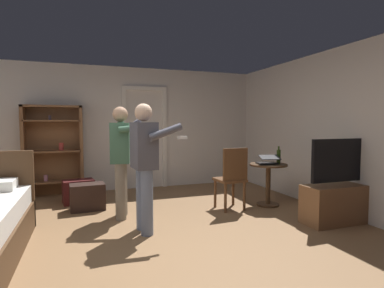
{
  "coord_description": "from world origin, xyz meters",
  "views": [
    {
      "loc": [
        -0.62,
        -3.39,
        1.38
      ],
      "look_at": [
        0.8,
        0.6,
        1.09
      ],
      "focal_mm": 28.75,
      "sensor_mm": 36.0,
      "label": 1
    }
  ],
  "objects_px": {
    "bookshelf": "(54,147)",
    "suitcase_small": "(87,197)",
    "bottle_on_table": "(279,157)",
    "person_blue_shirt": "(145,159)",
    "wooden_chair": "(232,176)",
    "laptop": "(268,161)",
    "tv_flatscreen": "(340,198)",
    "side_table": "(268,178)",
    "person_striped_shirt": "(122,154)",
    "suitcase_dark": "(79,191)"
  },
  "relations": [
    {
      "from": "bookshelf",
      "to": "suitcase_small",
      "type": "relative_size",
      "value": 3.26
    },
    {
      "from": "bottle_on_table",
      "to": "person_blue_shirt",
      "type": "distance_m",
      "value": 2.36
    },
    {
      "from": "wooden_chair",
      "to": "suitcase_small",
      "type": "distance_m",
      "value": 2.31
    },
    {
      "from": "laptop",
      "to": "bottle_on_table",
      "type": "bearing_deg",
      "value": -11.91
    },
    {
      "from": "tv_flatscreen",
      "to": "wooden_chair",
      "type": "distance_m",
      "value": 1.56
    },
    {
      "from": "person_blue_shirt",
      "to": "suitcase_small",
      "type": "height_order",
      "value": "person_blue_shirt"
    },
    {
      "from": "side_table",
      "to": "wooden_chair",
      "type": "height_order",
      "value": "wooden_chair"
    },
    {
      "from": "person_blue_shirt",
      "to": "person_striped_shirt",
      "type": "bearing_deg",
      "value": 105.6
    },
    {
      "from": "bookshelf",
      "to": "person_striped_shirt",
      "type": "relative_size",
      "value": 1.06
    },
    {
      "from": "bookshelf",
      "to": "laptop",
      "type": "xyz_separation_m",
      "value": [
        3.37,
        -1.96,
        -0.17
      ]
    },
    {
      "from": "tv_flatscreen",
      "to": "person_striped_shirt",
      "type": "distance_m",
      "value": 3.13
    },
    {
      "from": "wooden_chair",
      "to": "suitcase_small",
      "type": "relative_size",
      "value": 1.9
    },
    {
      "from": "side_table",
      "to": "tv_flatscreen",
      "type": "bearing_deg",
      "value": -67.64
    },
    {
      "from": "suitcase_dark",
      "to": "bookshelf",
      "type": "bearing_deg",
      "value": 112.04
    },
    {
      "from": "suitcase_small",
      "to": "person_blue_shirt",
      "type": "bearing_deg",
      "value": -66.61
    },
    {
      "from": "tv_flatscreen",
      "to": "suitcase_small",
      "type": "bearing_deg",
      "value": 151.1
    },
    {
      "from": "suitcase_dark",
      "to": "side_table",
      "type": "bearing_deg",
      "value": -31.64
    },
    {
      "from": "laptop",
      "to": "wooden_chair",
      "type": "xyz_separation_m",
      "value": [
        -0.65,
        0.01,
        -0.21
      ]
    },
    {
      "from": "side_table",
      "to": "wooden_chair",
      "type": "xyz_separation_m",
      "value": [
        -0.69,
        -0.04,
        0.07
      ]
    },
    {
      "from": "bookshelf",
      "to": "side_table",
      "type": "bearing_deg",
      "value": -29.39
    },
    {
      "from": "suitcase_dark",
      "to": "suitcase_small",
      "type": "bearing_deg",
      "value": -83.5
    },
    {
      "from": "suitcase_dark",
      "to": "laptop",
      "type": "bearing_deg",
      "value": -32.6
    },
    {
      "from": "tv_flatscreen",
      "to": "suitcase_dark",
      "type": "xyz_separation_m",
      "value": [
        -3.43,
        2.3,
        -0.14
      ]
    },
    {
      "from": "laptop",
      "to": "suitcase_small",
      "type": "height_order",
      "value": "laptop"
    },
    {
      "from": "bottle_on_table",
      "to": "wooden_chair",
      "type": "relative_size",
      "value": 0.3
    },
    {
      "from": "wooden_chair",
      "to": "bookshelf",
      "type": "bearing_deg",
      "value": 144.3
    },
    {
      "from": "bookshelf",
      "to": "side_table",
      "type": "relative_size",
      "value": 2.43
    },
    {
      "from": "person_striped_shirt",
      "to": "side_table",
      "type": "bearing_deg",
      "value": -3.95
    },
    {
      "from": "bottle_on_table",
      "to": "person_striped_shirt",
      "type": "xyz_separation_m",
      "value": [
        -2.51,
        0.24,
        0.1
      ]
    },
    {
      "from": "tv_flatscreen",
      "to": "side_table",
      "type": "distance_m",
      "value": 1.18
    },
    {
      "from": "tv_flatscreen",
      "to": "person_blue_shirt",
      "type": "xyz_separation_m",
      "value": [
        -2.61,
        0.53,
        0.58
      ]
    },
    {
      "from": "bottle_on_table",
      "to": "laptop",
      "type": "bearing_deg",
      "value": 168.09
    },
    {
      "from": "laptop",
      "to": "person_striped_shirt",
      "type": "height_order",
      "value": "person_striped_shirt"
    },
    {
      "from": "bottle_on_table",
      "to": "suitcase_dark",
      "type": "bearing_deg",
      "value": 157.39
    },
    {
      "from": "side_table",
      "to": "wooden_chair",
      "type": "relative_size",
      "value": 0.71
    },
    {
      "from": "bottle_on_table",
      "to": "suitcase_small",
      "type": "xyz_separation_m",
      "value": [
        -2.98,
        0.81,
        -0.62
      ]
    },
    {
      "from": "bookshelf",
      "to": "tv_flatscreen",
      "type": "xyz_separation_m",
      "value": [
        3.86,
        -3.01,
        -0.58
      ]
    },
    {
      "from": "laptop",
      "to": "side_table",
      "type": "bearing_deg",
      "value": 47.01
    },
    {
      "from": "person_blue_shirt",
      "to": "person_striped_shirt",
      "type": "height_order",
      "value": "person_blue_shirt"
    },
    {
      "from": "laptop",
      "to": "person_blue_shirt",
      "type": "relative_size",
      "value": 0.24
    },
    {
      "from": "tv_flatscreen",
      "to": "person_blue_shirt",
      "type": "bearing_deg",
      "value": 168.49
    },
    {
      "from": "suitcase_dark",
      "to": "person_striped_shirt",
      "type": "bearing_deg",
      "value": -69.16
    },
    {
      "from": "person_striped_shirt",
      "to": "bottle_on_table",
      "type": "bearing_deg",
      "value": -5.54
    },
    {
      "from": "person_striped_shirt",
      "to": "suitcase_small",
      "type": "height_order",
      "value": "person_striped_shirt"
    },
    {
      "from": "wooden_chair",
      "to": "person_striped_shirt",
      "type": "distance_m",
      "value": 1.73
    },
    {
      "from": "bottle_on_table",
      "to": "suitcase_small",
      "type": "relative_size",
      "value": 0.57
    },
    {
      "from": "side_table",
      "to": "laptop",
      "type": "bearing_deg",
      "value": -132.99
    },
    {
      "from": "person_striped_shirt",
      "to": "laptop",
      "type": "bearing_deg",
      "value": -5.05
    },
    {
      "from": "wooden_chair",
      "to": "person_striped_shirt",
      "type": "relative_size",
      "value": 0.61
    },
    {
      "from": "laptop",
      "to": "tv_flatscreen",
      "type": "bearing_deg",
      "value": -65.02
    }
  ]
}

